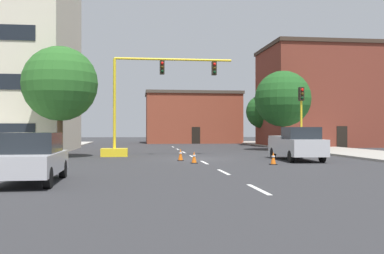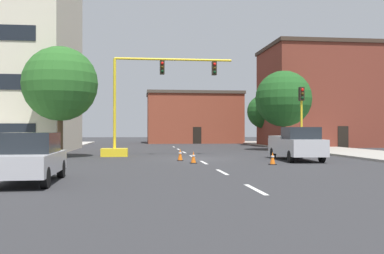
% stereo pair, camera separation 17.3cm
% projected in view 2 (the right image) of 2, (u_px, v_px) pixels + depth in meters
% --- Properties ---
extents(ground_plane, '(160.00, 160.00, 0.00)m').
position_uv_depth(ground_plane, '(197.00, 159.00, 27.24)').
color(ground_plane, '#2D2D30').
extents(sidewalk_left, '(6.00, 56.00, 0.14)m').
position_uv_depth(sidewalk_left, '(18.00, 152.00, 33.66)').
color(sidewalk_left, '#B2ADA3').
rests_on(sidewalk_left, ground_plane).
extents(sidewalk_right, '(6.00, 56.00, 0.14)m').
position_uv_depth(sidewalk_right, '(337.00, 151.00, 36.72)').
color(sidewalk_right, '#9E998E').
rests_on(sidewalk_right, ground_plane).
extents(lane_stripe_seg_0, '(0.16, 2.40, 0.01)m').
position_uv_depth(lane_stripe_seg_0, '(255.00, 189.00, 13.34)').
color(lane_stripe_seg_0, silver).
rests_on(lane_stripe_seg_0, ground_plane).
extents(lane_stripe_seg_1, '(0.16, 2.40, 0.01)m').
position_uv_depth(lane_stripe_seg_1, '(222.00, 172.00, 18.80)').
color(lane_stripe_seg_1, silver).
rests_on(lane_stripe_seg_1, ground_plane).
extents(lane_stripe_seg_2, '(0.16, 2.40, 0.01)m').
position_uv_depth(lane_stripe_seg_2, '(204.00, 162.00, 24.27)').
color(lane_stripe_seg_2, silver).
rests_on(lane_stripe_seg_2, ground_plane).
extents(lane_stripe_seg_3, '(0.16, 2.40, 0.01)m').
position_uv_depth(lane_stripe_seg_3, '(192.00, 156.00, 29.73)').
color(lane_stripe_seg_3, silver).
rests_on(lane_stripe_seg_3, ground_plane).
extents(lane_stripe_seg_4, '(0.16, 2.40, 0.01)m').
position_uv_depth(lane_stripe_seg_4, '(184.00, 152.00, 35.19)').
color(lane_stripe_seg_4, silver).
rests_on(lane_stripe_seg_4, ground_plane).
extents(lane_stripe_seg_5, '(0.16, 2.40, 0.01)m').
position_uv_depth(lane_stripe_seg_5, '(178.00, 149.00, 40.65)').
color(lane_stripe_seg_5, silver).
rests_on(lane_stripe_seg_5, ground_plane).
extents(lane_stripe_seg_6, '(0.16, 2.40, 0.01)m').
position_uv_depth(lane_stripe_seg_6, '(174.00, 147.00, 46.11)').
color(lane_stripe_seg_6, silver).
rests_on(lane_stripe_seg_6, ground_plane).
extents(building_brick_center, '(13.04, 7.78, 7.03)m').
position_uv_depth(building_brick_center, '(194.00, 118.00, 60.52)').
color(building_brick_center, brown).
rests_on(building_brick_center, ground_plane).
extents(building_row_right, '(12.92, 9.69, 11.03)m').
position_uv_depth(building_row_right, '(323.00, 96.00, 48.06)').
color(building_row_right, brown).
rests_on(building_row_right, ground_plane).
extents(traffic_signal_gantry, '(9.07, 1.20, 6.83)m').
position_uv_depth(traffic_signal_gantry, '(132.00, 124.00, 29.94)').
color(traffic_signal_gantry, yellow).
rests_on(traffic_signal_gantry, ground_plane).
extents(traffic_light_pole_right, '(0.32, 0.47, 4.80)m').
position_uv_depth(traffic_light_pole_right, '(302.00, 105.00, 30.08)').
color(traffic_light_pole_right, yellow).
rests_on(traffic_light_pole_right, ground_plane).
extents(tree_right_far, '(3.90, 3.90, 5.89)m').
position_uv_depth(tree_right_far, '(264.00, 112.00, 50.26)').
color(tree_right_far, '#4C3823').
rests_on(tree_right_far, ground_plane).
extents(tree_left_near, '(4.90, 4.90, 7.32)m').
position_uv_depth(tree_left_near, '(60.00, 84.00, 28.54)').
color(tree_left_near, '#4C3823').
rests_on(tree_left_near, ground_plane).
extents(tree_right_mid, '(4.97, 4.97, 7.07)m').
position_uv_depth(tree_right_mid, '(284.00, 99.00, 38.45)').
color(tree_right_mid, brown).
rests_on(tree_right_mid, ground_plane).
extents(pickup_truck_silver, '(2.20, 5.47, 1.99)m').
position_uv_depth(pickup_truck_silver, '(296.00, 144.00, 26.04)').
color(pickup_truck_silver, '#BCBCC1').
rests_on(pickup_truck_silver, ground_plane).
extents(sedan_silver_near_left, '(1.94, 4.54, 1.74)m').
position_uv_depth(sedan_silver_near_left, '(29.00, 157.00, 14.99)').
color(sedan_silver_near_left, '#B7B7BC').
rests_on(sedan_silver_near_left, ground_plane).
extents(traffic_cone_roadside_a, '(0.36, 0.36, 0.69)m').
position_uv_depth(traffic_cone_roadside_a, '(273.00, 158.00, 22.76)').
color(traffic_cone_roadside_a, black).
rests_on(traffic_cone_roadside_a, ground_plane).
extents(traffic_cone_roadside_b, '(0.36, 0.36, 0.66)m').
position_uv_depth(traffic_cone_roadside_b, '(193.00, 157.00, 23.69)').
color(traffic_cone_roadside_b, black).
rests_on(traffic_cone_roadside_b, ground_plane).
extents(traffic_cone_roadside_c, '(0.36, 0.36, 0.73)m').
position_uv_depth(traffic_cone_roadside_c, '(180.00, 155.00, 25.69)').
color(traffic_cone_roadside_c, black).
rests_on(traffic_cone_roadside_c, ground_plane).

